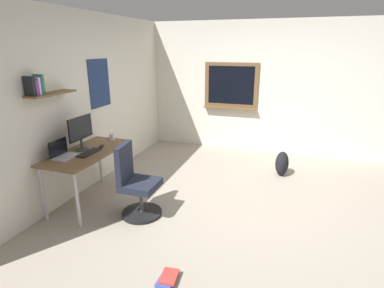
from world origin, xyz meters
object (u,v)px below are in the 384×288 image
object	(u,v)px
coffee_mug	(112,137)
backpack	(282,163)
computer_mouse	(102,146)
laptop	(63,153)
office_chair	(136,186)
monitor_primary	(81,131)
desk	(88,157)
keyboard	(89,153)
book_stack_on_floor	(168,279)

from	to	relation	value
coffee_mug	backpack	world-z (taller)	coffee_mug
computer_mouse	laptop	bearing A→B (deg)	156.03
computer_mouse	backpack	size ratio (longest dim) A/B	0.25
laptop	office_chair	bearing A→B (deg)	-78.67
monitor_primary	computer_mouse	distance (m)	0.36
desk	computer_mouse	bearing A→B (deg)	-20.04
keyboard	backpack	distance (m)	3.12
backpack	book_stack_on_floor	xyz separation A→B (m)	(-2.93, 0.87, -0.18)
keyboard	book_stack_on_floor	xyz separation A→B (m)	(-1.04, -1.54, -0.73)
laptop	computer_mouse	size ratio (longest dim) A/B	2.98
computer_mouse	book_stack_on_floor	size ratio (longest dim) A/B	0.43
computer_mouse	backpack	world-z (taller)	computer_mouse
backpack	laptop	bearing A→B (deg)	128.70
monitor_primary	computer_mouse	world-z (taller)	monitor_primary
monitor_primary	computer_mouse	xyz separation A→B (m)	(0.18, -0.18, -0.25)
office_chair	computer_mouse	distance (m)	0.85
desk	coffee_mug	size ratio (longest dim) A/B	14.33
computer_mouse	backpack	xyz separation A→B (m)	(1.61, -2.42, -0.56)
laptop	computer_mouse	distance (m)	0.56
desk	monitor_primary	size ratio (longest dim) A/B	2.84
keyboard	coffee_mug	xyz separation A→B (m)	(0.62, 0.05, 0.04)
office_chair	coffee_mug	bearing A→B (deg)	47.89
coffee_mug	backpack	xyz separation A→B (m)	(1.26, -2.47, -0.59)
desk	monitor_primary	world-z (taller)	monitor_primary
laptop	coffee_mug	size ratio (longest dim) A/B	3.37
backpack	office_chair	bearing A→B (deg)	138.28
desk	coffee_mug	world-z (taller)	coffee_mug
laptop	book_stack_on_floor	distance (m)	2.09
keyboard	backpack	xyz separation A→B (m)	(1.89, -2.42, -0.55)
desk	monitor_primary	bearing A→B (deg)	71.88
office_chair	coffee_mug	world-z (taller)	office_chair
keyboard	coffee_mug	size ratio (longest dim) A/B	4.02
keyboard	computer_mouse	size ratio (longest dim) A/B	3.56
laptop	coffee_mug	xyz separation A→B (m)	(0.86, -0.18, -0.01)
monitor_primary	keyboard	size ratio (longest dim) A/B	1.25
coffee_mug	laptop	bearing A→B (deg)	168.31
office_chair	keyboard	world-z (taller)	office_chair
keyboard	book_stack_on_floor	bearing A→B (deg)	-124.01
desk	computer_mouse	size ratio (longest dim) A/B	12.67
computer_mouse	coffee_mug	size ratio (longest dim) A/B	1.13
backpack	book_stack_on_floor	bearing A→B (deg)	163.36
book_stack_on_floor	coffee_mug	bearing A→B (deg)	43.71
desk	office_chair	distance (m)	0.82
keyboard	backpack	size ratio (longest dim) A/B	0.89
keyboard	book_stack_on_floor	distance (m)	2.00
desk	backpack	bearing A→B (deg)	-53.87
monitor_primary	computer_mouse	bearing A→B (deg)	-44.62
laptop	monitor_primary	bearing A→B (deg)	-8.33
desk	laptop	world-z (taller)	laptop
office_chair	book_stack_on_floor	xyz separation A→B (m)	(-0.99, -0.85, -0.38)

